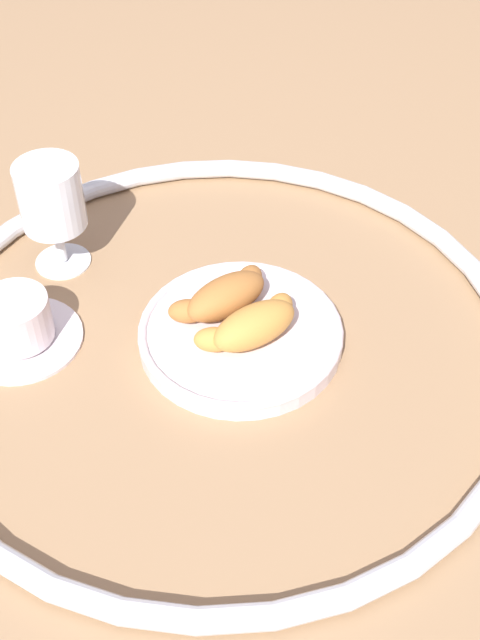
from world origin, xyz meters
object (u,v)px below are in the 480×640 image
object	(u,v)px
croissant_small	(224,296)
juice_glass_left	(51,199)
pastry_plate	(240,331)
croissant_large	(253,325)
coffee_cup_near	(17,324)

from	to	relation	value
croissant_small	juice_glass_left	size ratio (longest dim) A/B	0.88
pastry_plate	croissant_large	bearing A→B (deg)	-65.77
pastry_plate	croissant_small	world-z (taller)	croissant_small
croissant_large	coffee_cup_near	size ratio (longest dim) A/B	0.91
croissant_large	juice_glass_left	world-z (taller)	juice_glass_left
croissant_large	juice_glass_left	distance (m)	0.28
pastry_plate	juice_glass_left	distance (m)	0.27
coffee_cup_near	juice_glass_left	xyz separation A→B (m)	(0.05, 0.13, 0.07)
croissant_small	coffee_cup_near	size ratio (longest dim) A/B	0.90
croissant_small	juice_glass_left	world-z (taller)	juice_glass_left
pastry_plate	croissant_small	distance (m)	0.04
pastry_plate	coffee_cup_near	world-z (taller)	coffee_cup_near
pastry_plate	coffee_cup_near	xyz separation A→B (m)	(-0.24, 0.04, 0.01)
croissant_large	croissant_small	world-z (taller)	same
croissant_small	croissant_large	bearing A→B (deg)	-65.51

